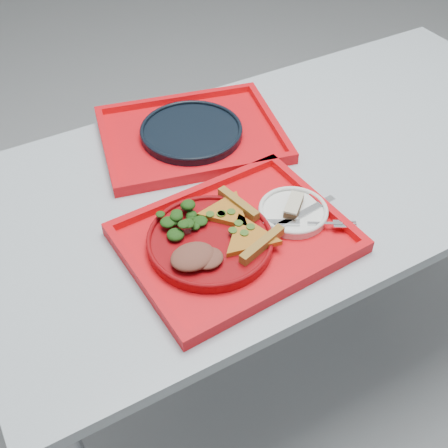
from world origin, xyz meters
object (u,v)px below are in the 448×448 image
at_px(tray_far, 192,137).
at_px(dessert_bar, 294,205).
at_px(tray_main, 235,241).
at_px(navy_plate, 191,132).
at_px(dinner_plate, 210,242).

distance_m(tray_far, dessert_bar, 0.38).
xyz_separation_m(tray_main, tray_far, (0.09, 0.38, 0.00)).
height_order(tray_far, dessert_bar, dessert_bar).
bearing_deg(dessert_bar, navy_plate, 57.69).
distance_m(dinner_plate, navy_plate, 0.39).
relative_size(tray_main, dessert_bar, 6.21).
distance_m(navy_plate, dessert_bar, 0.38).
bearing_deg(tray_main, navy_plate, 73.62).
height_order(tray_far, dinner_plate, dinner_plate).
bearing_deg(navy_plate, dinner_plate, -111.44).
bearing_deg(tray_far, dinner_plate, -98.38).
bearing_deg(tray_main, dinner_plate, 166.60).
relative_size(tray_far, dessert_bar, 6.21).
distance_m(tray_main, tray_far, 0.39).
distance_m(tray_far, navy_plate, 0.01).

